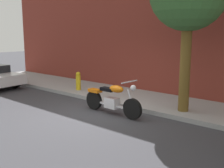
# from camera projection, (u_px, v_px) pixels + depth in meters

# --- Properties ---
(ground_plane) EXTENTS (60.00, 60.00, 0.00)m
(ground_plane) POSITION_uv_depth(u_px,v_px,m) (90.00, 115.00, 8.45)
(ground_plane) COLOR #38383D
(sidewalk) EXTENTS (19.20, 2.43, 0.14)m
(sidewalk) POSITION_uv_depth(u_px,v_px,m) (137.00, 99.00, 10.24)
(sidewalk) COLOR #979797
(sidewalk) RESTS_ON ground
(building_facade) EXTENTS (19.20, 0.50, 7.48)m
(building_facade) POSITION_uv_depth(u_px,v_px,m) (160.00, 1.00, 10.67)
(building_facade) COLOR maroon
(building_facade) RESTS_ON ground
(motorcycle) EXTENTS (2.23, 0.70, 1.12)m
(motorcycle) POSITION_uv_depth(u_px,v_px,m) (112.00, 100.00, 8.43)
(motorcycle) COLOR black
(motorcycle) RESTS_ON ground
(fire_hydrant) EXTENTS (0.20, 0.20, 0.91)m
(fire_hydrant) POSITION_uv_depth(u_px,v_px,m) (78.00, 82.00, 11.43)
(fire_hydrant) COLOR gold
(fire_hydrant) RESTS_ON ground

